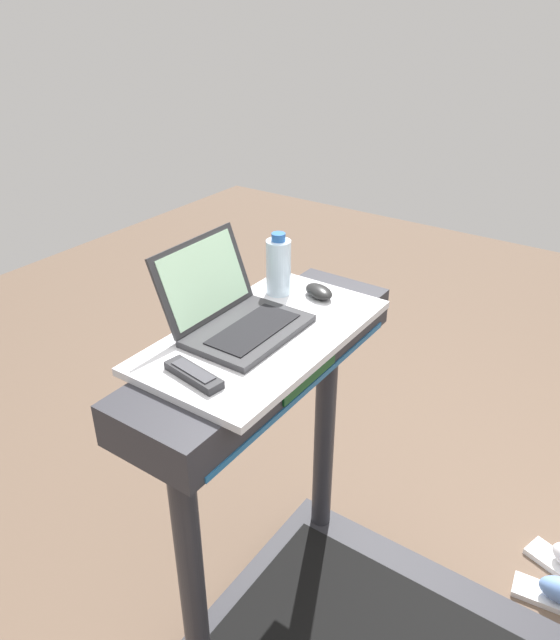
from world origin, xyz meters
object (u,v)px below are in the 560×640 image
object	(u,v)px
water_bottle	(278,266)
sneaker_left	(560,593)
tv_remote	(194,374)
computer_mouse	(319,292)
laptop	(234,313)

from	to	relation	value
water_bottle	sneaker_left	distance (m)	1.53
water_bottle	tv_remote	distance (m)	0.49
tv_remote	sneaker_left	distance (m)	1.61
computer_mouse	sneaker_left	size ratio (longest dim) A/B	0.37
water_bottle	tv_remote	bearing A→B (deg)	-168.71
laptop	tv_remote	world-z (taller)	laptop
laptop	tv_remote	xyz separation A→B (m)	(-0.23, -0.07, -0.03)
computer_mouse	water_bottle	xyz separation A→B (m)	(-0.04, 0.11, 0.07)
laptop	computer_mouse	distance (m)	0.30
tv_remote	laptop	bearing A→B (deg)	16.09
water_bottle	sneaker_left	size ratio (longest dim) A/B	0.68
laptop	computer_mouse	bearing A→B (deg)	-18.34
sneaker_left	water_bottle	bearing A→B (deg)	113.52
laptop	water_bottle	world-z (taller)	laptop
laptop	tv_remote	distance (m)	0.24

